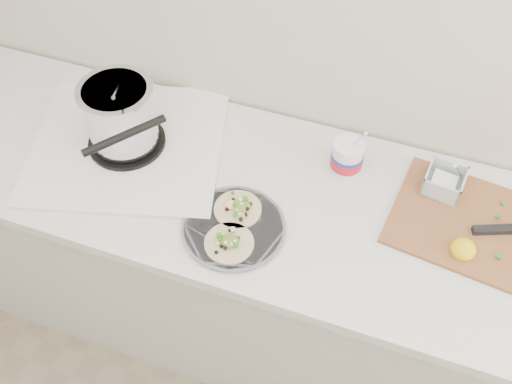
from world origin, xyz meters
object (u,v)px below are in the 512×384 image
(cutboard, at_px, (481,221))
(tub, at_px, (348,156))
(taco_plate, at_px, (234,226))
(stove, at_px, (123,125))

(cutboard, bearing_deg, tub, 176.83)
(tub, bearing_deg, taco_plate, -127.47)
(stove, relative_size, taco_plate, 2.44)
(tub, distance_m, cutboard, 0.41)
(cutboard, bearing_deg, stove, -169.90)
(taco_plate, height_order, tub, tub)
(stove, relative_size, tub, 3.30)
(tub, bearing_deg, stove, -169.02)
(stove, xyz_separation_m, tub, (0.66, 0.13, -0.03))
(stove, relative_size, cutboard, 1.33)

